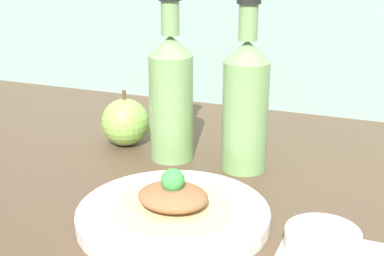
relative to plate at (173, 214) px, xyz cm
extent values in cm
cube|color=brown|center=(2.66, 3.00, -3.23)|extent=(180.00, 110.00, 4.00)
cylinder|color=silver|center=(0.00, 0.00, -0.27)|extent=(26.18, 26.18, 1.93)
torus|color=silver|center=(0.00, 0.00, 0.41)|extent=(25.43, 25.43, 1.35)
cylinder|color=#D6BC7F|center=(0.00, 0.00, 0.90)|extent=(16.13, 16.13, 0.40)
ellipsoid|color=brown|center=(0.00, 0.00, 2.55)|extent=(9.64, 8.20, 2.92)
sphere|color=green|center=(0.00, 0.00, 4.98)|extent=(3.21, 3.21, 3.21)
cylinder|color=#729E5B|center=(-9.22, 21.04, 7.87)|extent=(7.50, 7.50, 18.21)
cone|color=#729E5B|center=(-9.22, 21.04, 18.66)|extent=(7.50, 7.50, 3.38)
cylinder|color=#729E5B|center=(-9.22, 21.04, 23.13)|extent=(3.00, 3.00, 5.55)
cylinder|color=#729E5B|center=(3.84, 21.04, 7.87)|extent=(7.50, 7.50, 18.21)
cone|color=#729E5B|center=(3.84, 21.04, 18.66)|extent=(7.50, 7.50, 3.38)
cylinder|color=#729E5B|center=(3.84, 21.04, 23.13)|extent=(3.00, 3.00, 5.55)
cylinder|color=black|center=(3.84, 21.04, 26.50)|extent=(3.75, 3.75, 1.20)
sphere|color=#84B74C|center=(-19.77, 23.79, 3.18)|extent=(8.82, 8.82, 8.82)
cylinder|color=brown|center=(-19.77, 23.79, 8.28)|extent=(0.71, 0.71, 1.98)
cylinder|color=silver|center=(19.98, -1.22, 0.50)|extent=(9.06, 9.06, 3.46)
camera|label=1|loc=(25.61, -59.09, 34.82)|focal=50.00mm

